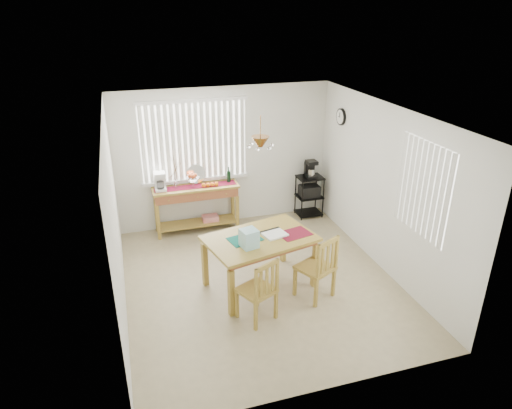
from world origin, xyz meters
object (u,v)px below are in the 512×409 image
object	(u,v)px
sideboard	(197,198)
wire_cart	(309,192)
dining_table	(260,243)
chair_left	(259,290)
chair_right	(318,268)
cart_items	(310,169)

from	to	relation	value
sideboard	wire_cart	xyz separation A→B (m)	(2.24, -0.01, -0.16)
dining_table	chair_left	bearing A→B (deg)	-108.51
sideboard	chair_right	distance (m)	2.91
wire_cart	dining_table	bearing A→B (deg)	-128.70
dining_table	chair_right	distance (m)	0.90
wire_cart	chair_left	distance (m)	3.45
chair_right	dining_table	bearing A→B (deg)	143.40
sideboard	dining_table	world-z (taller)	sideboard
sideboard	cart_items	bearing A→B (deg)	-0.06
wire_cart	chair_left	size ratio (longest dim) A/B	0.88
cart_items	sideboard	bearing A→B (deg)	179.94
sideboard	wire_cart	bearing A→B (deg)	-0.28
dining_table	chair_left	world-z (taller)	chair_left
sideboard	chair_left	size ratio (longest dim) A/B	1.66
wire_cart	chair_right	distance (m)	2.79
chair_right	chair_left	bearing A→B (deg)	-165.28
cart_items	chair_left	xyz separation A→B (m)	(-1.93, -2.87, -0.52)
dining_table	cart_items	bearing A→B (deg)	51.41
sideboard	wire_cart	distance (m)	2.24
chair_left	chair_right	bearing A→B (deg)	14.72
dining_table	chair_right	bearing A→B (deg)	-36.60
wire_cart	chair_left	bearing A→B (deg)	-124.05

